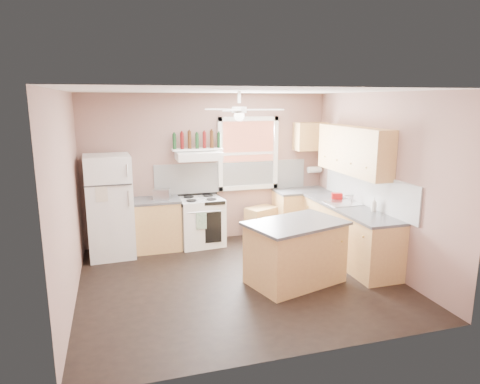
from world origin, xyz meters
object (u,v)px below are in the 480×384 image
object	(u,v)px
island	(295,254)
cart	(261,224)
toaster	(162,194)
stove	(200,222)
refrigerator	(110,206)

from	to	relation	value
island	cart	bearing A→B (deg)	67.76
toaster	cart	world-z (taller)	toaster
stove	refrigerator	bearing A→B (deg)	179.47
cart	island	size ratio (longest dim) A/B	0.44
island	refrigerator	bearing A→B (deg)	127.03
toaster	refrigerator	bearing A→B (deg)	-158.93
stove	island	xyz separation A→B (m)	(0.98, -1.99, 0.00)
toaster	island	bearing A→B (deg)	-32.88
refrigerator	cart	distance (m)	2.79
toaster	island	world-z (taller)	toaster
toaster	island	size ratio (longest dim) A/B	0.22
stove	cart	xyz separation A→B (m)	(1.18, 0.05, -0.15)
refrigerator	cart	size ratio (longest dim) A/B	3.07
cart	island	bearing A→B (deg)	-119.27
toaster	stove	size ratio (longest dim) A/B	0.33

